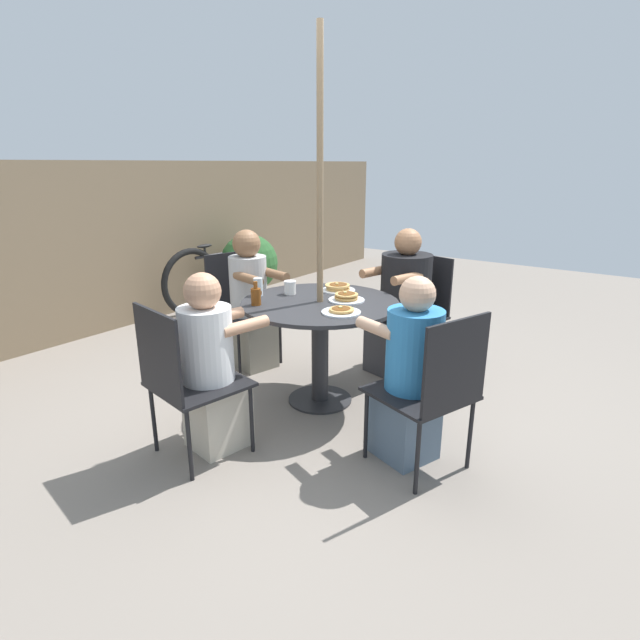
{
  "coord_description": "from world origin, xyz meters",
  "views": [
    {
      "loc": [
        -2.64,
        -1.91,
        1.63
      ],
      "look_at": [
        0.0,
        0.0,
        0.61
      ],
      "focal_mm": 28.0,
      "sensor_mm": 36.0,
      "label": 1
    }
  ],
  "objects": [
    {
      "name": "ground_plane",
      "position": [
        0.0,
        0.0,
        0.0
      ],
      "size": [
        12.0,
        12.0,
        0.0
      ],
      "primitive_type": "plane",
      "color": "gray"
    },
    {
      "name": "back_fence",
      "position": [
        0.0,
        2.68,
        0.83
      ],
      "size": [
        10.0,
        0.06,
        1.66
      ],
      "primitive_type": "cube",
      "color": "#7A664C",
      "rests_on": "ground"
    },
    {
      "name": "patio_table",
      "position": [
        0.0,
        0.0,
        0.59
      ],
      "size": [
        1.08,
        1.08,
        0.74
      ],
      "color": "#28282B",
      "rests_on": "ground"
    },
    {
      "name": "umbrella_pole",
      "position": [
        0.0,
        0.0,
        1.21
      ],
      "size": [
        0.04,
        0.04,
        2.43
      ],
      "primitive_type": "cylinder",
      "color": "#846B4C",
      "rests_on": "ground"
    },
    {
      "name": "patio_chair_north",
      "position": [
        -0.35,
        -0.99,
        0.52
      ],
      "size": [
        0.61,
        0.61,
        0.92
      ],
      "rotation": [
        0.0,
        0.0,
        -0.34
      ],
      "color": "black",
      "rests_on": "ground"
    },
    {
      "name": "diner_north",
      "position": [
        -0.29,
        -0.82,
        0.5
      ],
      "size": [
        0.43,
        0.5,
        1.08
      ],
      "rotation": [
        0.0,
        0.0,
        -0.34
      ],
      "color": "slate",
      "rests_on": "ground"
    },
    {
      "name": "patio_chair_east",
      "position": [
        1.02,
        -0.24,
        0.52
      ],
      "size": [
        0.57,
        0.57,
        0.92
      ],
      "rotation": [
        0.0,
        0.0,
        1.34
      ],
      "color": "black",
      "rests_on": "ground"
    },
    {
      "name": "diner_east",
      "position": [
        0.84,
        -0.2,
        0.52
      ],
      "size": [
        0.57,
        0.49,
        1.16
      ],
      "rotation": [
        0.0,
        0.0,
        1.34
      ],
      "color": "#3D3D42",
      "rests_on": "ground"
    },
    {
      "name": "patio_chair_south",
      "position": [
        0.25,
        1.02,
        0.52
      ],
      "size": [
        0.57,
        0.57,
        0.92
      ],
      "rotation": [
        0.0,
        0.0,
        -3.38
      ],
      "color": "black",
      "rests_on": "ground"
    },
    {
      "name": "diner_south",
      "position": [
        0.2,
        0.85,
        0.54
      ],
      "size": [
        0.4,
        0.54,
        1.14
      ],
      "rotation": [
        0.0,
        0.0,
        -3.38
      ],
      "color": "gray",
      "rests_on": "ground"
    },
    {
      "name": "patio_chair_west",
      "position": [
        -1.04,
        0.18,
        0.52
      ],
      "size": [
        0.55,
        0.55,
        0.92
      ],
      "rotation": [
        0.0,
        0.0,
        -1.74
      ],
      "color": "black",
      "rests_on": "ground"
    },
    {
      "name": "diner_west",
      "position": [
        -0.86,
        0.15,
        0.5
      ],
      "size": [
        0.51,
        0.37,
        1.07
      ],
      "rotation": [
        0.0,
        0.0,
        -1.74
      ],
      "color": "beige",
      "rests_on": "ground"
    },
    {
      "name": "pancake_plate_a",
      "position": [
        0.31,
        0.06,
        0.76
      ],
      "size": [
        0.25,
        0.25,
        0.06
      ],
      "color": "white",
      "rests_on": "patio_table"
    },
    {
      "name": "pancake_plate_b",
      "position": [
        -0.14,
        -0.27,
        0.75
      ],
      "size": [
        0.25,
        0.25,
        0.04
      ],
      "color": "white",
      "rests_on": "patio_table"
    },
    {
      "name": "pancake_plate_c",
      "position": [
        0.12,
        -0.14,
        0.76
      ],
      "size": [
        0.25,
        0.25,
        0.06
      ],
      "color": "white",
      "rests_on": "patio_table"
    },
    {
      "name": "syrup_bottle",
      "position": [
        -0.32,
        0.29,
        0.8
      ],
      "size": [
        0.09,
        0.07,
        0.16
      ],
      "color": "brown",
      "rests_on": "patio_table"
    },
    {
      "name": "coffee_cup",
      "position": [
        0.04,
        0.29,
        0.79
      ],
      "size": [
        0.09,
        0.09,
        0.1
      ],
      "color": "white",
      "rests_on": "patio_table"
    },
    {
      "name": "drinking_glass_a",
      "position": [
        -0.12,
        0.45,
        0.8
      ],
      "size": [
        0.07,
        0.07,
        0.13
      ],
      "primitive_type": "cylinder",
      "color": "silver",
      "rests_on": "patio_table"
    },
    {
      "name": "bicycle",
      "position": [
        1.29,
        2.36,
        0.39
      ],
      "size": [
        1.58,
        0.44,
        0.77
      ],
      "rotation": [
        0.0,
        0.0,
        -0.08
      ],
      "color": "black",
      "rests_on": "ground"
    },
    {
      "name": "potted_shrub",
      "position": [
        1.57,
        2.17,
        0.48
      ],
      "size": [
        0.67,
        0.67,
        0.85
      ],
      "color": "#3D3D3F",
      "rests_on": "ground"
    }
  ]
}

